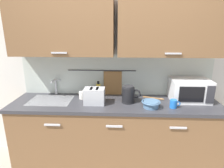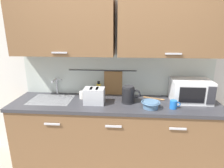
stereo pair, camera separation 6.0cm
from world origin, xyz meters
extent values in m
cube|color=brown|center=(0.00, 0.30, 0.43)|extent=(2.50, 0.60, 0.86)
cube|color=#B7B7BC|center=(-0.69, -0.01, 0.74)|extent=(0.18, 0.02, 0.02)
cube|color=#B7B7BC|center=(0.00, -0.01, 0.74)|extent=(0.18, 0.02, 0.02)
cube|color=#B7B7BC|center=(0.69, -0.01, 0.74)|extent=(0.18, 0.02, 0.02)
cube|color=#333338|center=(0.00, 0.30, 0.88)|extent=(2.53, 0.63, 0.04)
cube|color=#9EA0A5|center=(-0.81, 0.32, 0.85)|extent=(0.52, 0.38, 0.09)
cube|color=silver|center=(0.00, 0.63, 1.25)|extent=(3.70, 0.06, 2.50)
cube|color=beige|center=(0.00, 0.59, 1.18)|extent=(2.50, 0.01, 0.55)
cube|color=brown|center=(-0.64, 0.43, 1.80)|extent=(1.23, 0.33, 0.70)
cube|color=#B7B7BC|center=(-0.64, 0.26, 1.50)|extent=(0.18, 0.01, 0.02)
cube|color=brown|center=(0.64, 0.43, 1.80)|extent=(1.23, 0.33, 0.70)
cube|color=#B7B7BC|center=(0.64, 0.26, 1.50)|extent=(0.18, 0.01, 0.02)
cylinder|color=#333338|center=(-0.19, 0.58, 1.23)|extent=(0.90, 0.01, 0.01)
cube|color=olive|center=(-0.04, 0.58, 1.05)|extent=(0.24, 0.02, 0.34)
cylinder|color=#B2B5BA|center=(-0.81, 0.55, 1.01)|extent=(0.03, 0.03, 0.22)
cylinder|color=#B2B5BA|center=(-0.81, 0.47, 1.11)|extent=(0.02, 0.16, 0.02)
cube|color=#B2B5BA|center=(-0.77, 0.55, 1.10)|extent=(0.07, 0.02, 0.01)
cube|color=white|center=(0.92, 0.41, 1.04)|extent=(0.46, 0.34, 0.27)
cube|color=black|center=(0.88, 0.24, 1.04)|extent=(0.29, 0.01, 0.18)
cube|color=#2D2D33|center=(1.09, 0.24, 1.04)|extent=(0.09, 0.01, 0.21)
cylinder|color=black|center=(0.16, 0.30, 0.91)|extent=(0.16, 0.16, 0.02)
cylinder|color=black|center=(0.16, 0.30, 1.00)|extent=(0.15, 0.15, 0.17)
cylinder|color=#262628|center=(0.16, 0.30, 1.10)|extent=(0.13, 0.13, 0.02)
torus|color=black|center=(0.25, 0.30, 1.01)|extent=(0.11, 0.02, 0.11)
cylinder|color=yellow|center=(-0.23, 0.53, 0.98)|extent=(0.06, 0.06, 0.16)
cylinder|color=black|center=(-0.23, 0.53, 1.08)|extent=(0.03, 0.03, 0.04)
cylinder|color=silver|center=(-0.42, 0.40, 0.95)|extent=(0.08, 0.08, 0.09)
torus|color=silver|center=(-0.37, 0.40, 0.95)|extent=(0.06, 0.01, 0.06)
cylinder|color=#4C7093|center=(0.41, 0.15, 0.94)|extent=(0.17, 0.17, 0.07)
torus|color=#4C7093|center=(0.41, 0.15, 0.97)|extent=(0.21, 0.21, 0.01)
cube|color=#B7BABF|center=(-0.25, 0.24, 1.00)|extent=(0.24, 0.17, 0.19)
cube|color=black|center=(-0.28, 0.24, 1.08)|extent=(0.03, 0.12, 0.01)
cube|color=black|center=(-0.21, 0.24, 1.08)|extent=(0.03, 0.12, 0.01)
cube|color=black|center=(-0.37, 0.24, 1.02)|extent=(0.02, 0.02, 0.02)
cylinder|color=blue|center=(0.66, 0.16, 0.95)|extent=(0.08, 0.08, 0.09)
torus|color=blue|center=(0.71, 0.16, 0.95)|extent=(0.06, 0.01, 0.06)
cube|color=#9E7042|center=(0.46, 0.46, 0.91)|extent=(0.21, 0.10, 0.01)
ellipsoid|color=#9E7042|center=(0.59, 0.41, 0.91)|extent=(0.07, 0.06, 0.01)
camera|label=1|loc=(0.06, -1.86, 1.77)|focal=30.44mm
camera|label=2|loc=(0.12, -1.86, 1.77)|focal=30.44mm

